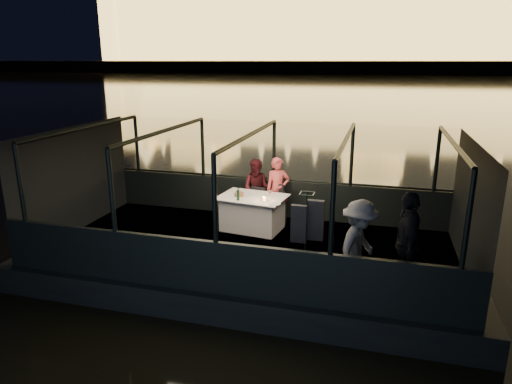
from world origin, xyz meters
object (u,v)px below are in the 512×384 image
(chair_port_left, at_px, (256,204))
(chair_port_right, at_px, (274,205))
(passenger_dark, at_px, (407,244))
(passenger_stripe, at_px, (359,245))
(wine_bottle, at_px, (238,194))
(person_woman_coral, at_px, (278,190))
(coat_stand, at_px, (306,234))
(person_man_maroon, at_px, (257,188))
(dining_table_central, at_px, (252,213))

(chair_port_left, distance_m, chair_port_right, 0.41)
(chair_port_left, relative_size, passenger_dark, 0.47)
(passenger_stripe, bearing_deg, wine_bottle, 70.31)
(wine_bottle, bearing_deg, person_woman_coral, 59.55)
(chair_port_left, bearing_deg, passenger_dark, -25.25)
(chair_port_left, xyz_separation_m, passenger_dark, (3.19, -2.60, 0.40))
(passenger_dark, bearing_deg, chair_port_left, -130.36)
(passenger_dark, distance_m, wine_bottle, 3.83)
(wine_bottle, bearing_deg, passenger_dark, -28.05)
(chair_port_right, relative_size, coat_stand, 0.55)
(passenger_stripe, xyz_separation_m, passenger_dark, (0.73, 0.24, 0.00))
(chair_port_left, height_order, passenger_stripe, passenger_stripe)
(person_man_maroon, distance_m, passenger_dark, 4.33)
(coat_stand, relative_size, person_woman_coral, 1.08)
(coat_stand, height_order, person_man_maroon, coat_stand)
(chair_port_right, bearing_deg, wine_bottle, -102.65)
(dining_table_central, height_order, chair_port_left, chair_port_left)
(dining_table_central, xyz_separation_m, chair_port_left, (-0.03, 0.45, 0.06))
(chair_port_left, relative_size, wine_bottle, 2.90)
(chair_port_left, distance_m, passenger_stripe, 3.77)
(dining_table_central, bearing_deg, passenger_dark, -34.19)
(chair_port_right, height_order, coat_stand, coat_stand)
(chair_port_left, xyz_separation_m, wine_bottle, (-0.19, -0.80, 0.47))
(person_woman_coral, height_order, person_man_maroon, person_woman_coral)
(chair_port_right, xyz_separation_m, wine_bottle, (-0.60, -0.84, 0.47))
(dining_table_central, distance_m, chair_port_right, 0.63)
(passenger_stripe, bearing_deg, chair_port_right, 53.33)
(passenger_stripe, distance_m, passenger_dark, 0.77)
(coat_stand, bearing_deg, wine_bottle, 132.92)
(coat_stand, bearing_deg, chair_port_right, 113.16)
(person_woman_coral, height_order, wine_bottle, person_woman_coral)
(chair_port_left, bearing_deg, wine_bottle, -89.44)
(passenger_dark, bearing_deg, person_woman_coral, -137.39)
(chair_port_right, bearing_deg, dining_table_central, -104.80)
(passenger_dark, bearing_deg, chair_port_right, -134.74)
(passenger_dark, xyz_separation_m, wine_bottle, (-3.38, 1.80, 0.06))
(chair_port_left, distance_m, passenger_dark, 4.13)
(dining_table_central, relative_size, wine_bottle, 5.25)
(person_man_maroon, bearing_deg, coat_stand, -63.25)
(chair_port_left, distance_m, person_woman_coral, 0.60)
(person_woman_coral, bearing_deg, person_man_maroon, 156.37)
(dining_table_central, bearing_deg, coat_stand, -55.39)
(passenger_dark, bearing_deg, person_man_maroon, -132.67)
(person_man_maroon, relative_size, passenger_stripe, 0.91)
(chair_port_left, bearing_deg, passenger_stripe, -35.18)
(coat_stand, height_order, person_woman_coral, coat_stand)
(coat_stand, relative_size, person_man_maroon, 1.12)
(coat_stand, distance_m, passenger_stripe, 0.88)
(chair_port_left, xyz_separation_m, person_woman_coral, (0.44, 0.27, 0.30))
(passenger_stripe, bearing_deg, chair_port_left, 58.81)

